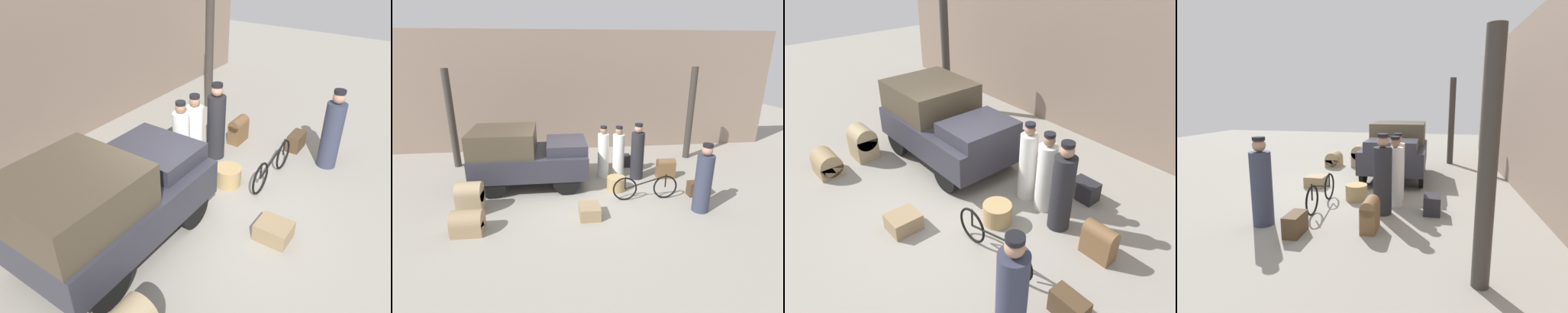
# 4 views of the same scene
# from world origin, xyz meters

# --- Properties ---
(ground_plane) EXTENTS (30.00, 30.00, 0.00)m
(ground_plane) POSITION_xyz_m (0.00, 0.00, 0.00)
(ground_plane) COLOR gray
(station_building_facade) EXTENTS (16.00, 0.15, 4.50)m
(station_building_facade) POSITION_xyz_m (0.00, 4.08, 2.25)
(station_building_facade) COLOR gray
(station_building_facade) RESTS_ON ground
(canopy_pillar_left) EXTENTS (0.23, 0.23, 3.26)m
(canopy_pillar_left) POSITION_xyz_m (-4.05, 2.42, 1.63)
(canopy_pillar_left) COLOR #38332D
(canopy_pillar_left) RESTS_ON ground
(canopy_pillar_right) EXTENTS (0.23, 0.23, 3.26)m
(canopy_pillar_right) POSITION_xyz_m (4.14, 2.42, 1.63)
(canopy_pillar_right) COLOR #38332D
(canopy_pillar_right) RESTS_ON ground
(truck) EXTENTS (3.22, 1.82, 1.70)m
(truck) POSITION_xyz_m (-1.57, 0.64, 0.93)
(truck) COLOR black
(truck) RESTS_ON ground
(bicycle) EXTENTS (1.75, 0.04, 0.69)m
(bicycle) POSITION_xyz_m (1.63, -0.71, 0.34)
(bicycle) COLOR black
(bicycle) RESTS_ON ground
(wicker_basket) EXTENTS (0.54, 0.54, 0.38)m
(wicker_basket) POSITION_xyz_m (0.99, -0.05, 0.19)
(wicker_basket) COLOR tan
(wicker_basket) RESTS_ON ground
(porter_lifting_near_truck) EXTENTS (0.34, 0.34, 1.64)m
(porter_lifting_near_truck) POSITION_xyz_m (0.76, 0.93, 0.75)
(porter_lifting_near_truck) COLOR white
(porter_lifting_near_truck) RESTS_ON ground
(porter_standing_middle) EXTENTS (0.40, 0.40, 1.73)m
(porter_standing_middle) POSITION_xyz_m (1.79, 0.73, 0.79)
(porter_standing_middle) COLOR #232328
(porter_standing_middle) RESTS_ON ground
(porter_carrying_trunk) EXTENTS (0.36, 0.36, 1.62)m
(porter_carrying_trunk) POSITION_xyz_m (1.24, 0.93, 0.74)
(porter_carrying_trunk) COLOR white
(porter_carrying_trunk) RESTS_ON ground
(conductor_in_dark_uniform) EXTENTS (0.40, 0.40, 1.73)m
(conductor_in_dark_uniform) POSITION_xyz_m (2.82, -1.47, 0.79)
(conductor_in_dark_uniform) COLOR #33384C
(conductor_in_dark_uniform) RESTS_ON ground
(trunk_umber_medium) EXTENTS (0.49, 0.56, 0.30)m
(trunk_umber_medium) POSITION_xyz_m (0.05, -1.47, 0.15)
(trunk_umber_medium) COLOR #937A56
(trunk_umber_medium) RESTS_ON ground
(trunk_barrel_dark) EXTENTS (0.60, 0.51, 0.79)m
(trunk_barrel_dark) POSITION_xyz_m (-2.81, -0.89, 0.40)
(trunk_barrel_dark) COLOR #9E8966
(trunk_barrel_dark) RESTS_ON ground
(suitcase_black_upright) EXTENTS (0.52, 0.35, 0.40)m
(suitcase_black_upright) POSITION_xyz_m (1.57, 1.78, 0.20)
(suitcase_black_upright) COLOR #232328
(suitcase_black_upright) RESTS_ON ground
(trunk_wicker_pale) EXTENTS (0.66, 0.50, 0.54)m
(trunk_wicker_pale) POSITION_xyz_m (-2.66, -1.83, 0.23)
(trunk_wicker_pale) COLOR #937A56
(trunk_wicker_pale) RESTS_ON ground
(suitcase_small_leather) EXTENTS (0.54, 0.28, 0.40)m
(suitcase_small_leather) POSITION_xyz_m (3.14, -0.65, 0.20)
(suitcase_small_leather) COLOR #4C3823
(suitcase_small_leather) RESTS_ON ground
(trunk_large_brown) EXTENTS (0.55, 0.29, 0.62)m
(trunk_large_brown) POSITION_xyz_m (2.69, 0.65, 0.33)
(trunk_large_brown) COLOR brown
(trunk_large_brown) RESTS_ON ground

